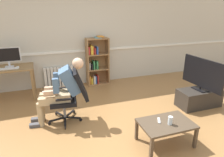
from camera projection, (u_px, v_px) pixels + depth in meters
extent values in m
plane|color=olive|center=(120.00, 134.00, 3.46)|extent=(18.00, 18.00, 0.00)
cube|color=beige|center=(85.00, 34.00, 5.36)|extent=(12.00, 0.10, 2.70)
cube|color=white|center=(86.00, 51.00, 5.45)|extent=(12.00, 0.03, 0.05)
cube|color=olive|center=(33.00, 86.00, 4.58)|extent=(0.06, 0.06, 0.72)
cube|color=olive|center=(34.00, 78.00, 5.07)|extent=(0.06, 0.06, 0.72)
cube|color=olive|center=(6.00, 68.00, 4.54)|extent=(1.14, 0.63, 0.04)
cube|color=silver|center=(10.00, 66.00, 4.60)|extent=(0.18, 0.14, 0.01)
cube|color=silver|center=(9.00, 64.00, 4.60)|extent=(0.04, 0.02, 0.10)
cube|color=silver|center=(8.00, 55.00, 4.53)|extent=(0.53, 0.02, 0.32)
cube|color=black|center=(8.00, 55.00, 4.52)|extent=(0.49, 0.00, 0.29)
cube|color=white|center=(7.00, 69.00, 4.42)|extent=(0.43, 0.12, 0.02)
cube|color=white|center=(18.00, 67.00, 4.50)|extent=(0.06, 0.10, 0.03)
cube|color=olive|center=(87.00, 63.00, 5.40)|extent=(0.03, 0.28, 1.27)
cube|color=olive|center=(108.00, 61.00, 5.57)|extent=(0.03, 0.28, 1.27)
cube|color=olive|center=(96.00, 60.00, 5.61)|extent=(0.57, 0.02, 1.27)
cube|color=olive|center=(98.00, 83.00, 5.69)|extent=(0.54, 0.28, 0.03)
cube|color=olive|center=(98.00, 69.00, 5.55)|extent=(0.54, 0.28, 0.03)
cube|color=olive|center=(97.00, 54.00, 5.41)|extent=(0.54, 0.28, 0.03)
cube|color=olive|center=(97.00, 39.00, 5.27)|extent=(0.54, 0.28, 0.03)
cube|color=orange|center=(90.00, 79.00, 5.59)|extent=(0.04, 0.19, 0.23)
cube|color=beige|center=(89.00, 66.00, 5.44)|extent=(0.03, 0.19, 0.20)
cube|color=red|center=(89.00, 51.00, 5.29)|extent=(0.04, 0.19, 0.20)
cube|color=gold|center=(92.00, 81.00, 5.62)|extent=(0.05, 0.19, 0.15)
cube|color=black|center=(92.00, 66.00, 5.46)|extent=(0.03, 0.19, 0.16)
cube|color=gold|center=(91.00, 50.00, 5.30)|extent=(0.05, 0.19, 0.23)
cube|color=white|center=(94.00, 79.00, 5.61)|extent=(0.04, 0.19, 0.22)
cube|color=#38844C|center=(94.00, 65.00, 5.48)|extent=(0.04, 0.19, 0.22)
cube|color=orange|center=(92.00, 50.00, 5.32)|extent=(0.03, 0.19, 0.23)
cube|color=#2D519E|center=(95.00, 79.00, 5.63)|extent=(0.04, 0.19, 0.21)
cube|color=red|center=(96.00, 65.00, 5.52)|extent=(0.03, 0.19, 0.20)
cube|color=red|center=(94.00, 51.00, 5.37)|extent=(0.04, 0.19, 0.16)
cube|color=red|center=(97.00, 79.00, 5.63)|extent=(0.03, 0.19, 0.23)
cube|color=#38844C|center=(97.00, 65.00, 5.51)|extent=(0.05, 0.19, 0.22)
cube|color=#2D519E|center=(97.00, 50.00, 5.36)|extent=(0.05, 0.19, 0.19)
cube|color=#6699A3|center=(98.00, 37.00, 5.29)|extent=(0.16, 0.22, 0.02)
cube|color=orange|center=(100.00, 36.00, 5.30)|extent=(0.16, 0.22, 0.02)
cube|color=white|center=(46.00, 78.00, 5.29)|extent=(0.07, 0.08, 0.55)
cube|color=white|center=(49.00, 78.00, 5.32)|extent=(0.07, 0.08, 0.55)
cube|color=white|center=(52.00, 78.00, 5.34)|extent=(0.07, 0.08, 0.55)
cube|color=white|center=(56.00, 77.00, 5.37)|extent=(0.07, 0.08, 0.55)
cube|color=white|center=(59.00, 77.00, 5.40)|extent=(0.07, 0.08, 0.55)
cube|color=white|center=(63.00, 77.00, 5.42)|extent=(0.07, 0.08, 0.55)
cube|color=white|center=(66.00, 76.00, 5.45)|extent=(0.07, 0.08, 0.55)
cube|color=white|center=(69.00, 76.00, 5.47)|extent=(0.07, 0.08, 0.55)
cube|color=white|center=(72.00, 76.00, 5.50)|extent=(0.07, 0.08, 0.55)
cube|color=white|center=(75.00, 75.00, 5.53)|extent=(0.07, 0.08, 0.55)
cube|color=black|center=(65.00, 121.00, 3.71)|extent=(0.07, 0.30, 0.02)
cylinder|color=black|center=(65.00, 128.00, 3.59)|extent=(0.03, 0.06, 0.06)
cube|color=black|center=(73.00, 118.00, 3.84)|extent=(0.29, 0.16, 0.02)
cylinder|color=black|center=(81.00, 120.00, 3.84)|extent=(0.06, 0.04, 0.06)
cube|color=black|center=(70.00, 114.00, 3.98)|extent=(0.23, 0.25, 0.02)
cylinder|color=black|center=(74.00, 112.00, 4.12)|extent=(0.05, 0.06, 0.06)
cube|color=black|center=(60.00, 115.00, 3.94)|extent=(0.18, 0.28, 0.02)
cylinder|color=black|center=(56.00, 114.00, 4.05)|extent=(0.05, 0.06, 0.06)
cube|color=black|center=(57.00, 119.00, 3.78)|extent=(0.30, 0.09, 0.02)
cylinder|color=black|center=(49.00, 123.00, 3.72)|extent=(0.06, 0.03, 0.06)
cylinder|color=gray|center=(64.00, 110.00, 3.80)|extent=(0.05, 0.05, 0.30)
cube|color=black|center=(64.00, 101.00, 3.73)|extent=(0.51, 0.51, 0.07)
cube|color=black|center=(81.00, 84.00, 3.70)|extent=(0.30, 0.46, 0.55)
cube|color=black|center=(64.00, 88.00, 3.93)|extent=(0.28, 0.08, 0.03)
cube|color=black|center=(64.00, 100.00, 3.45)|extent=(0.28, 0.08, 0.03)
cube|color=tan|center=(63.00, 96.00, 3.70)|extent=(0.30, 0.37, 0.14)
cube|color=#476689|center=(70.00, 80.00, 3.63)|extent=(0.43, 0.38, 0.52)
sphere|color=#D6A884|center=(78.00, 64.00, 3.56)|extent=(0.20, 0.20, 0.20)
cube|color=white|center=(47.00, 92.00, 3.61)|extent=(0.15, 0.05, 0.02)
cube|color=tan|center=(52.00, 96.00, 3.76)|extent=(0.43, 0.18, 0.13)
cylinder|color=tan|center=(42.00, 109.00, 3.80)|extent=(0.10, 0.10, 0.46)
cube|color=#4C4C51|center=(37.00, 119.00, 3.85)|extent=(0.23, 0.11, 0.06)
cube|color=tan|center=(51.00, 101.00, 3.57)|extent=(0.43, 0.18, 0.13)
cylinder|color=tan|center=(40.00, 115.00, 3.62)|extent=(0.10, 0.10, 0.46)
cube|color=#4C4C51|center=(36.00, 125.00, 3.67)|extent=(0.23, 0.11, 0.06)
cube|color=#476689|center=(56.00, 79.00, 3.74)|extent=(0.11, 0.09, 0.26)
cube|color=#D6A884|center=(51.00, 88.00, 3.71)|extent=(0.25, 0.10, 0.07)
cube|color=#476689|center=(56.00, 86.00, 3.44)|extent=(0.11, 0.09, 0.26)
cube|color=#D6A884|center=(51.00, 93.00, 3.53)|extent=(0.25, 0.10, 0.07)
cube|color=#2D2823|center=(199.00, 98.00, 4.38)|extent=(0.92, 0.44, 0.38)
cube|color=black|center=(200.00, 89.00, 4.31)|extent=(0.23, 0.34, 0.02)
cylinder|color=black|center=(200.00, 88.00, 4.30)|extent=(0.04, 0.04, 0.05)
cube|color=black|center=(203.00, 73.00, 4.19)|extent=(0.13, 1.04, 0.60)
cube|color=#B7D1F9|center=(203.00, 73.00, 4.20)|extent=(0.09, 0.97, 0.55)
cube|color=#4C3D2D|center=(151.00, 149.00, 2.85)|extent=(0.04, 0.04, 0.34)
cube|color=#4C3D2D|center=(195.00, 138.00, 3.08)|extent=(0.04, 0.04, 0.34)
cube|color=#4C3D2D|center=(176.00, 122.00, 3.50)|extent=(0.04, 0.04, 0.34)
cube|color=#4C3D2D|center=(137.00, 130.00, 3.27)|extent=(0.04, 0.04, 0.34)
cube|color=#4C3D2D|center=(166.00, 123.00, 3.11)|extent=(0.81, 0.54, 0.03)
cylinder|color=silver|center=(170.00, 120.00, 3.04)|extent=(0.07, 0.07, 0.13)
cube|color=white|center=(159.00, 120.00, 3.15)|extent=(0.10, 0.15, 0.02)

